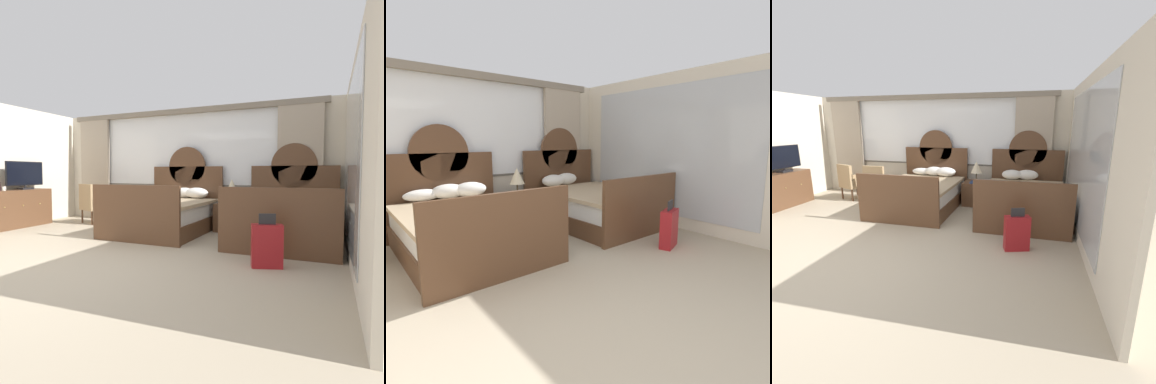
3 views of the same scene
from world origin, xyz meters
TOP-DOWN VIEW (x-y plane):
  - ground_plane at (0.00, 0.00)m, footprint 24.00×24.00m
  - wall_back_window at (0.00, 4.13)m, footprint 6.81×0.22m
  - wall_right_mirror at (3.43, 1.79)m, footprint 0.08×4.73m
  - bed_near_window at (0.10, 2.97)m, footprint 1.72×2.25m
  - bed_near_mirror at (2.46, 2.96)m, footprint 1.72×2.25m
  - nightstand_between_beds at (1.29, 3.57)m, footprint 0.59×0.61m
  - table_lamp_on_nightstand at (1.27, 3.66)m, footprint 0.27×0.27m
  - book_on_nightstand at (1.27, 3.46)m, footprint 0.18×0.26m
  - dresser_minibar at (-3.17, 2.10)m, footprint 0.49×1.57m
  - tv_flatscreen at (-3.15, 2.35)m, footprint 0.20×0.93m
  - cup_on_dresser at (-3.18, 1.86)m, footprint 0.11×0.08m
  - armchair_by_window_left at (-1.23, 3.23)m, footprint 0.58×0.58m
  - armchair_by_window_centre at (-2.03, 3.24)m, footprint 0.70×0.70m
  - suitcase_on_floor at (2.43, 1.28)m, footprint 0.42×0.28m

SIDE VIEW (x-z plane):
  - ground_plane at x=0.00m, z-range 0.00..0.00m
  - suitcase_on_floor at x=2.43m, z-range -0.06..0.63m
  - nightstand_between_beds at x=1.29m, z-range 0.00..0.57m
  - bed_near_mirror at x=2.46m, z-range -0.52..1.27m
  - bed_near_window at x=0.10m, z-range -0.52..1.27m
  - dresser_minibar at x=-3.17m, z-range 0.00..0.83m
  - armchair_by_window_left at x=-1.23m, z-range 0.02..0.96m
  - armchair_by_window_centre at x=-2.03m, z-range 0.02..0.96m
  - book_on_nightstand at x=1.27m, z-range 0.57..0.60m
  - cup_on_dresser at x=-3.18m, z-range 0.83..0.91m
  - table_lamp_on_nightstand at x=1.27m, z-range 0.67..1.16m
  - tv_flatscreen at x=-3.15m, z-range 0.84..1.46m
  - wall_right_mirror at x=3.43m, z-range 0.00..2.70m
  - wall_back_window at x=0.00m, z-range 0.10..2.80m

